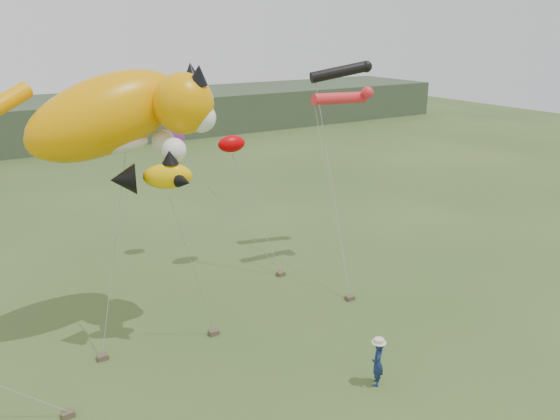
{
  "coord_description": "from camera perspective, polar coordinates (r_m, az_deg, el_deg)",
  "views": [
    {
      "loc": [
        -8.68,
        -11.29,
        10.53
      ],
      "look_at": [
        0.21,
        3.0,
        4.92
      ],
      "focal_mm": 35.0,
      "sensor_mm": 36.0,
      "label": 1
    }
  ],
  "objects": [
    {
      "name": "misc_kites",
      "position": [
        24.74,
        -8.09,
        7.13
      ],
      "size": [
        2.83,
        3.01,
        1.16
      ],
      "color": "#CB0003",
      "rests_on": "ground"
    },
    {
      "name": "tube_kites",
      "position": [
        25.25,
        6.76,
        13.05
      ],
      "size": [
        4.04,
        2.97,
        1.72
      ],
      "color": "black",
      "rests_on": "ground"
    },
    {
      "name": "headland",
      "position": [
        56.91,
        -26.15,
        7.88
      ],
      "size": [
        90.0,
        13.0,
        4.0
      ],
      "color": "#2D3D28",
      "rests_on": "ground"
    },
    {
      "name": "fish_kite",
      "position": [
        17.84,
        -13.27,
        3.45
      ],
      "size": [
        2.72,
        1.8,
        1.34
      ],
      "color": "#FFC103",
      "rests_on": "ground"
    },
    {
      "name": "cat_kite",
      "position": [
        19.01,
        -16.03,
        9.65
      ],
      "size": [
        7.32,
        3.91,
        3.93
      ],
      "color": "#EC9800",
      "rests_on": "ground"
    },
    {
      "name": "ground",
      "position": [
        17.72,
        4.79,
        -18.1
      ],
      "size": [
        120.0,
        120.0,
        0.0
      ],
      "primitive_type": "plane",
      "color": "#385123",
      "rests_on": "ground"
    },
    {
      "name": "sandbag_anchors",
      "position": [
        20.63,
        -6.55,
        -12.09
      ],
      "size": [
        11.65,
        5.02,
        0.18
      ],
      "color": "brown",
      "rests_on": "ground"
    },
    {
      "name": "festival_attendant",
      "position": [
        17.67,
        10.16,
        -15.46
      ],
      "size": [
        0.65,
        0.64,
        1.51
      ],
      "primitive_type": "imported",
      "rotation": [
        0.0,
        0.0,
        3.9
      ],
      "color": "navy",
      "rests_on": "ground"
    }
  ]
}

